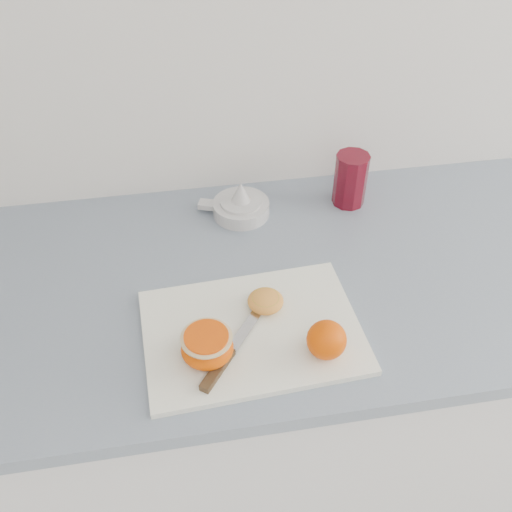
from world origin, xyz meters
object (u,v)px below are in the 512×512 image
Objects in this scene: citrus_juicer at (240,205)px; red_tumbler at (350,181)px; counter at (290,401)px; half_orange at (207,347)px; cutting_board at (252,331)px.

red_tumbler is at bearing 0.88° from citrus_juicer.
counter is 0.51m from citrus_juicer.
red_tumbler reaches higher than counter.
half_orange is at bearing -135.58° from counter.
red_tumbler is (0.27, 0.34, 0.05)m from cutting_board.
citrus_juicer is at bearing 74.00° from half_orange.
half_orange is at bearing -132.18° from red_tumbler.
cutting_board is at bearing -94.98° from citrus_juicer.
citrus_juicer reaches higher than counter.
counter is at bearing -128.43° from red_tumbler.
cutting_board is 0.34m from citrus_juicer.
red_tumbler reaches higher than half_orange.
cutting_board is at bearing 30.13° from half_orange.
half_orange is 0.40m from citrus_juicer.
counter is 20.36× the size of red_tumbler.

